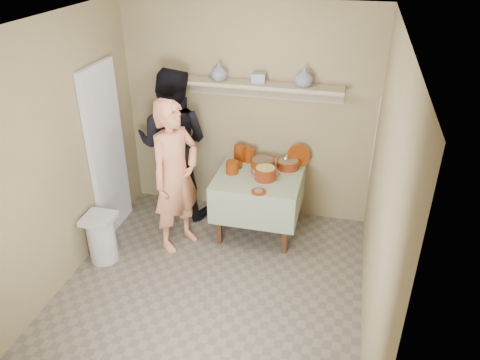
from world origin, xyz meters
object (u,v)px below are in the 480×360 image
(person_cook, at_px, (176,177))
(serving_table, at_px, (259,183))
(trash_bin, at_px, (102,238))
(cazuela_rice, at_px, (265,172))
(person_helper, at_px, (173,144))

(person_cook, distance_m, serving_table, 0.99)
(person_cook, distance_m, trash_bin, 1.04)
(serving_table, height_order, trash_bin, serving_table)
(person_cook, xyz_separation_m, cazuela_rice, (0.91, 0.39, -0.03))
(person_helper, bearing_deg, person_cook, 112.76)
(serving_table, relative_size, cazuela_rice, 2.95)
(person_helper, distance_m, trash_bin, 1.39)
(person_helper, relative_size, cazuela_rice, 5.68)
(person_cook, distance_m, person_helper, 0.73)
(serving_table, xyz_separation_m, trash_bin, (-1.54, -0.97, -0.36))
(trash_bin, bearing_deg, person_helper, 69.38)
(person_cook, height_order, cazuela_rice, person_cook)
(trash_bin, bearing_deg, serving_table, 32.29)
(person_cook, bearing_deg, serving_table, -32.59)
(person_cook, height_order, person_helper, person_helper)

